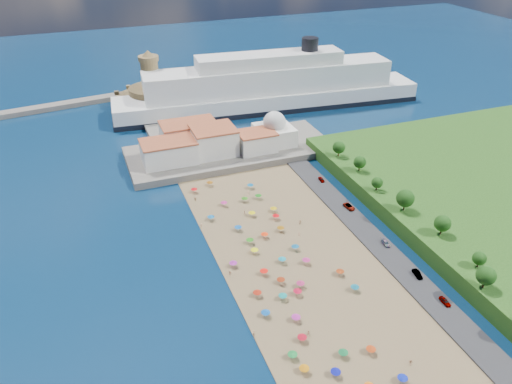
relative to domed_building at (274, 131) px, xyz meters
name	(u,v)px	position (x,y,z in m)	size (l,w,h in m)	color
ground	(272,253)	(-30.00, -71.00, -8.97)	(700.00, 700.00, 0.00)	#071938
terrace	(231,151)	(-20.00, 2.00, -7.47)	(90.00, 36.00, 3.00)	#59544C
jetty	(165,129)	(-42.00, 37.00, -7.77)	(18.00, 70.00, 2.40)	#59544C
waterfront_buildings	(201,142)	(-33.05, 2.64, -1.10)	(57.00, 29.00, 11.00)	silver
domed_building	(274,131)	(0.00, 0.00, 0.00)	(16.00, 16.00, 15.00)	silver
fortress	(153,99)	(-42.00, 67.00, -2.29)	(40.00, 40.00, 32.40)	olive
cruise_ship	(269,89)	(17.62, 49.45, 1.73)	(166.81, 38.99, 36.14)	black
beach_parasols	(279,266)	(-31.55, -80.75, -6.83)	(31.77, 117.00, 2.20)	gray
beachgoers	(267,256)	(-32.85, -73.59, -7.88)	(34.20, 97.35, 1.82)	tan
parked_cars	(375,232)	(6.00, -74.42, -7.59)	(2.87, 78.86, 1.44)	gray
hillside_trees	(413,208)	(17.81, -77.17, 1.07)	(10.87, 106.48, 7.86)	#382314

